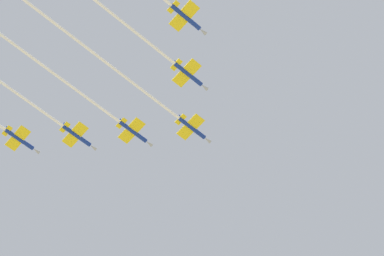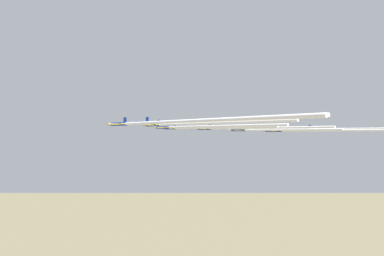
% 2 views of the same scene
% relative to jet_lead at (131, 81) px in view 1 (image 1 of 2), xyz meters
% --- Properties ---
extents(jet_lead, '(54.27, 54.63, 2.65)m').
position_rel_jet_lead_xyz_m(jet_lead, '(0.00, 0.00, 0.00)').
color(jet_lead, navy).
extents(jet_port_inner, '(55.22, 55.59, 2.65)m').
position_rel_jet_lead_xyz_m(jet_port_inner, '(0.23, -18.23, 0.23)').
color(jet_port_inner, navy).
extents(jet_starboard_inner, '(55.96, 56.33, 2.65)m').
position_rel_jet_lead_xyz_m(jet_starboard_inner, '(18.56, -0.69, -0.23)').
color(jet_starboard_inner, navy).
extents(jet_port_outer, '(55.59, 55.96, 2.65)m').
position_rel_jet_lead_xyz_m(jet_port_outer, '(-0.27, -35.72, 0.95)').
color(jet_port_outer, navy).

